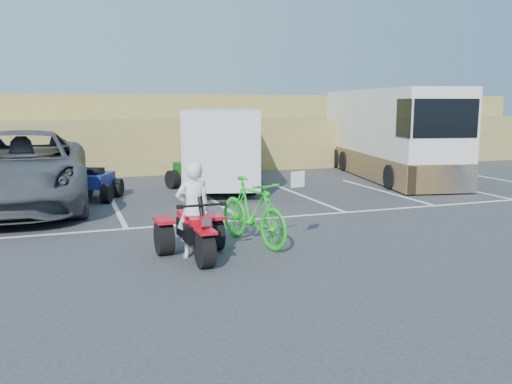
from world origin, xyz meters
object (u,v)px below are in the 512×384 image
object	(u,v)px
red_trike_atv	(196,259)
quad_atv_blue	(97,200)
rider	(193,210)
green_dirt_bike	(253,211)
cargo_trailer	(222,146)
rv_motorhome	(387,140)
quad_atv_green	(196,189)
grey_pickup	(20,169)

from	to	relation	value
red_trike_atv	quad_atv_blue	distance (m)	6.88
rider	quad_atv_blue	bearing A→B (deg)	-80.81
red_trike_atv	green_dirt_bike	size ratio (longest dim) A/B	0.77
green_dirt_bike	cargo_trailer	world-z (taller)	cargo_trailer
rider	green_dirt_bike	world-z (taller)	rider
rv_motorhome	quad_atv_green	bearing A→B (deg)	-163.65
rider	quad_atv_blue	xyz separation A→B (m)	(-1.31, 6.60, -0.85)
red_trike_atv	grey_pickup	distance (m)	7.13
grey_pickup	rv_motorhome	xyz separation A→B (m)	(12.49, 2.08, 0.37)
rv_motorhome	quad_atv_green	size ratio (longest dim) A/B	5.26
red_trike_atv	quad_atv_blue	xyz separation A→B (m)	(-1.31, 6.75, 0.00)
cargo_trailer	quad_atv_green	size ratio (longest dim) A/B	3.38
grey_pickup	green_dirt_bike	bearing A→B (deg)	-49.76
grey_pickup	quad_atv_blue	world-z (taller)	grey_pickup
grey_pickup	rv_motorhome	size ratio (longest dim) A/B	0.80
green_dirt_bike	rider	bearing A→B (deg)	-174.25
green_dirt_bike	grey_pickup	distance (m)	7.23
rider	grey_pickup	world-z (taller)	grey_pickup
rider	red_trike_atv	bearing A→B (deg)	90.00
green_dirt_bike	cargo_trailer	bearing A→B (deg)	63.58
cargo_trailer	rv_motorhome	bearing A→B (deg)	22.15
rv_motorhome	quad_atv_blue	bearing A→B (deg)	-160.33
grey_pickup	cargo_trailer	bearing A→B (deg)	14.78
rider	quad_atv_blue	distance (m)	6.79
green_dirt_bike	quad_atv_blue	xyz separation A→B (m)	(-2.59, 6.11, -0.65)
red_trike_atv	rider	distance (m)	0.87
cargo_trailer	rv_motorhome	xyz separation A→B (m)	(6.61, 0.70, 0.00)
green_dirt_bike	rv_motorhome	bearing A→B (deg)	28.71
cargo_trailer	quad_atv_green	xyz separation A→B (m)	(-0.85, 0.01, -1.36)
grey_pickup	rider	bearing A→B (deg)	-60.67
quad_atv_green	green_dirt_bike	bearing A→B (deg)	-115.33
grey_pickup	cargo_trailer	world-z (taller)	cargo_trailer
quad_atv_green	grey_pickup	bearing A→B (deg)	174.30
red_trike_atv	quad_atv_green	xyz separation A→B (m)	(1.80, 7.67, 0.00)
cargo_trailer	quad_atv_green	world-z (taller)	cargo_trailer
grey_pickup	quad_atv_green	size ratio (longest dim) A/B	4.19
quad_atv_blue	green_dirt_bike	bearing A→B (deg)	-44.97
green_dirt_bike	quad_atv_blue	distance (m)	6.67
rider	cargo_trailer	size ratio (longest dim) A/B	0.30
cargo_trailer	rv_motorhome	size ratio (longest dim) A/B	0.64
grey_pickup	rv_motorhome	bearing A→B (deg)	11.05
green_dirt_bike	quad_atv_green	xyz separation A→B (m)	(0.52, 7.02, -0.65)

